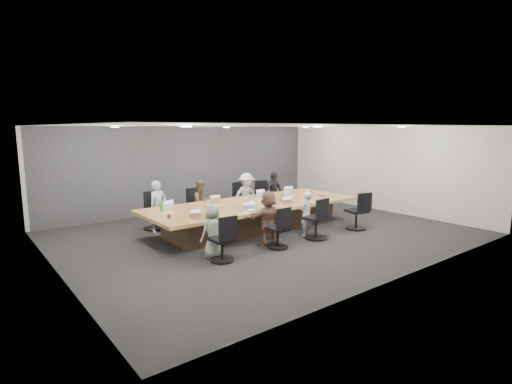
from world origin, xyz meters
TOP-DOWN VIEW (x-y plane):
  - floor at (0.00, 0.00)m, footprint 10.00×8.00m
  - ceiling at (0.00, 0.00)m, footprint 10.00×8.00m
  - wall_back at (0.00, 4.00)m, footprint 10.00×0.00m
  - wall_front at (0.00, -4.00)m, footprint 10.00×0.00m
  - wall_left at (-5.00, 0.00)m, footprint 0.00×8.00m
  - wall_right at (5.00, 0.00)m, footprint 0.00×8.00m
  - curtain at (0.00, 3.92)m, footprint 9.80×0.04m
  - conference_table at (0.00, 0.50)m, footprint 6.00×2.20m
  - chair_0 at (-2.16, 2.20)m, footprint 0.70×0.70m
  - chair_1 at (-0.84, 2.20)m, footprint 0.60×0.60m
  - chair_2 at (0.75, 2.20)m, footprint 0.73×0.73m
  - chair_3 at (1.84, 2.20)m, footprint 0.67×0.67m
  - chair_4 at (-2.13, -1.20)m, footprint 0.55×0.55m
  - chair_5 at (-0.60, -1.20)m, footprint 0.54×0.54m
  - chair_6 at (0.66, -1.20)m, footprint 0.66×0.66m
  - chair_7 at (2.23, -1.20)m, footprint 0.68×0.68m
  - person_0 at (-2.16, 1.85)m, footprint 0.55×0.42m
  - laptop_0 at (-2.16, 1.30)m, footprint 0.34×0.27m
  - person_1 at (-0.84, 1.85)m, footprint 0.71×0.61m
  - laptop_1 at (-0.84, 1.30)m, footprint 0.33×0.25m
  - person_2 at (0.75, 1.85)m, footprint 0.92×0.56m
  - laptop_2 at (0.75, 1.30)m, footprint 0.31×0.22m
  - person_3 at (1.84, 1.85)m, footprint 0.83×0.45m
  - laptop_3 at (1.84, 1.30)m, footprint 0.36×0.27m
  - person_4 at (-2.13, -0.85)m, footprint 0.61×0.43m
  - laptop_4 at (-2.13, -0.30)m, footprint 0.33×0.27m
  - person_5 at (-0.60, -0.85)m, footprint 1.23×0.46m
  - laptop_5 at (-0.60, -0.30)m, footprint 0.40×0.32m
  - person_6 at (0.66, -0.85)m, footprint 0.45×0.33m
  - laptop_6 at (0.66, -0.30)m, footprint 0.36×0.29m
  - bottle_green_left at (-2.48, 0.92)m, footprint 0.09×0.09m
  - bottle_green_right at (0.88, 0.32)m, footprint 0.08×0.08m
  - bottle_clear at (-1.48, 0.41)m, footprint 0.08×0.08m
  - cup_white_far at (-0.02, 0.77)m, footprint 0.10×0.10m
  - cup_white_near at (1.57, 0.95)m, footprint 0.10×0.10m
  - mug_brown at (-2.65, 0.17)m, footprint 0.10×0.10m
  - mic_left at (-0.46, 0.19)m, footprint 0.16×0.13m
  - mic_right at (-0.11, 0.63)m, footprint 0.16×0.13m
  - stapler at (0.23, 0.30)m, footprint 0.15×0.07m
  - canvas_bag at (2.13, 0.58)m, footprint 0.28×0.22m
  - snack_packet at (2.25, 0.09)m, footprint 0.22×0.19m

SIDE VIEW (x-z plane):
  - floor at x=0.00m, z-range 0.00..0.00m
  - chair_5 at x=-0.60m, z-range 0.00..0.76m
  - chair_4 at x=-2.13m, z-range 0.00..0.78m
  - chair_1 at x=-0.84m, z-range 0.00..0.80m
  - conference_table at x=0.00m, z-range 0.03..0.77m
  - chair_3 at x=1.84m, z-range 0.00..0.83m
  - chair_7 at x=2.23m, z-range 0.00..0.85m
  - chair_0 at x=-2.16m, z-range 0.00..0.85m
  - chair_2 at x=0.75m, z-range 0.00..0.87m
  - chair_6 at x=0.66m, z-range 0.00..0.88m
  - person_6 at x=0.66m, z-range 0.00..1.16m
  - person_4 at x=-2.13m, z-range 0.00..1.16m
  - person_1 at x=-0.84m, z-range 0.00..1.28m
  - person_5 at x=-0.60m, z-range 0.00..1.30m
  - person_3 at x=1.84m, z-range 0.00..1.34m
  - person_2 at x=0.75m, z-range 0.00..1.37m
  - person_0 at x=-2.16m, z-range 0.00..1.38m
  - laptop_0 at x=-2.16m, z-range 0.74..0.76m
  - laptop_1 at x=-0.84m, z-range 0.74..0.76m
  - laptop_2 at x=0.75m, z-range 0.74..0.76m
  - laptop_3 at x=1.84m, z-range 0.74..0.76m
  - laptop_4 at x=-2.13m, z-range 0.74..0.76m
  - laptop_5 at x=-0.60m, z-range 0.74..0.76m
  - laptop_6 at x=0.66m, z-range 0.74..0.76m
  - mic_right at x=-0.11m, z-range 0.74..0.77m
  - mic_left at x=-0.46m, z-range 0.74..0.77m
  - snack_packet at x=2.25m, z-range 0.74..0.78m
  - stapler at x=0.23m, z-range 0.74..0.79m
  - cup_white_near at x=1.57m, z-range 0.74..0.84m
  - cup_white_far at x=-0.02m, z-range 0.74..0.84m
  - mug_brown at x=-2.65m, z-range 0.74..0.84m
  - canvas_bag at x=2.13m, z-range 0.74..0.87m
  - bottle_clear at x=-1.48m, z-range 0.74..0.98m
  - bottle_green_left at x=-2.48m, z-range 0.74..0.99m
  - bottle_green_right at x=0.88m, z-range 0.74..1.00m
  - wall_back at x=0.00m, z-range 0.00..2.80m
  - wall_front at x=0.00m, z-range 0.00..2.80m
  - wall_left at x=-5.00m, z-range 0.00..2.80m
  - wall_right at x=5.00m, z-range 0.00..2.80m
  - curtain at x=0.00m, z-range 0.00..2.80m
  - ceiling at x=0.00m, z-range 2.80..2.80m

